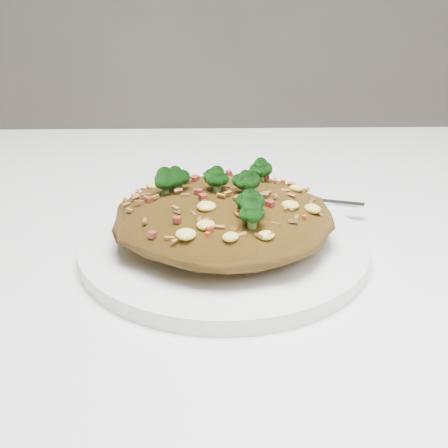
% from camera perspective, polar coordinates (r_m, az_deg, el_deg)
% --- Properties ---
extents(dining_table, '(1.20, 0.80, 0.75)m').
position_cam_1_polar(dining_table, '(0.58, -3.38, -11.43)').
color(dining_table, white).
rests_on(dining_table, ground).
extents(plate, '(0.25, 0.25, 0.01)m').
position_cam_1_polar(plate, '(0.54, 0.00, -2.10)').
color(plate, white).
rests_on(plate, dining_table).
extents(fried_rice, '(0.19, 0.17, 0.07)m').
position_cam_1_polar(fried_rice, '(0.53, -0.00, 1.34)').
color(fried_rice, brown).
rests_on(fried_rice, plate).
extents(fork, '(0.16, 0.06, 0.00)m').
position_cam_1_polar(fork, '(0.62, 5.99, 2.33)').
color(fork, silver).
rests_on(fork, plate).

